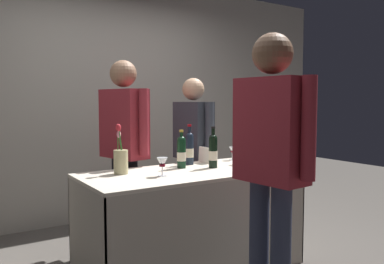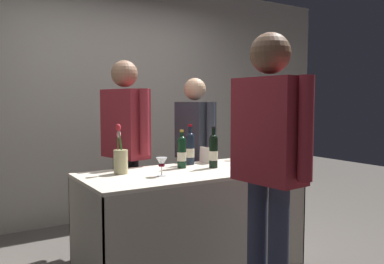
{
  "view_description": "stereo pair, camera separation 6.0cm",
  "coord_description": "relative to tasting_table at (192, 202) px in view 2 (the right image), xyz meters",
  "views": [
    {
      "loc": [
        -1.67,
        -2.57,
        1.33
      ],
      "look_at": [
        0.0,
        0.0,
        1.1
      ],
      "focal_mm": 37.27,
      "sensor_mm": 36.0,
      "label": 1
    },
    {
      "loc": [
        -1.62,
        -2.6,
        1.33
      ],
      "look_at": [
        0.0,
        0.0,
        1.1
      ],
      "focal_mm": 37.27,
      "sensor_mm": 36.0,
      "label": 2
    }
  ],
  "objects": [
    {
      "name": "wine_glass_near_vendor",
      "position": [
        0.51,
        0.03,
        0.34
      ],
      "size": [
        0.08,
        0.08,
        0.13
      ],
      "color": "silver",
      "rests_on": "tasting_table"
    },
    {
      "name": "display_bottle_3",
      "position": [
        0.21,
        0.01,
        0.39
      ],
      "size": [
        0.07,
        0.07,
        0.34
      ],
      "color": "black",
      "rests_on": "tasting_table"
    },
    {
      "name": "display_bottle_2",
      "position": [
        -0.01,
        0.14,
        0.38
      ],
      "size": [
        0.07,
        0.07,
        0.31
      ],
      "color": "black",
      "rests_on": "tasting_table"
    },
    {
      "name": "wine_glass_mid",
      "position": [
        0.61,
        0.26,
        0.33
      ],
      "size": [
        0.07,
        0.07,
        0.12
      ],
      "color": "silver",
      "rests_on": "tasting_table"
    },
    {
      "name": "taster_foreground_right",
      "position": [
        -0.02,
        -0.88,
        0.49
      ],
      "size": [
        0.25,
        0.6,
        1.73
      ],
      "rotation": [
        0.0,
        0.0,
        1.66
      ],
      "color": "#2D3347",
      "rests_on": "ground_plane"
    },
    {
      "name": "vendor_assistant",
      "position": [
        0.44,
        0.66,
        0.37
      ],
      "size": [
        0.24,
        0.56,
        1.56
      ],
      "rotation": [
        0.0,
        0.0,
        -1.49
      ],
      "color": "black",
      "rests_on": "ground_plane"
    },
    {
      "name": "vendor_presenter",
      "position": [
        -0.28,
        0.65,
        0.47
      ],
      "size": [
        0.31,
        0.61,
        1.69
      ],
      "rotation": [
        0.0,
        0.0,
        -1.35
      ],
      "color": "black",
      "rests_on": "ground_plane"
    },
    {
      "name": "display_bottle_0",
      "position": [
        0.65,
        -0.05,
        0.39
      ],
      "size": [
        0.07,
        0.07,
        0.33
      ],
      "color": "#192333",
      "rests_on": "tasting_table"
    },
    {
      "name": "display_bottle_1",
      "position": [
        0.14,
        0.26,
        0.39
      ],
      "size": [
        0.07,
        0.07,
        0.34
      ],
      "color": "#192333",
      "rests_on": "tasting_table"
    },
    {
      "name": "back_partition",
      "position": [
        0.0,
        1.78,
        0.82
      ],
      "size": [
        6.31,
        0.12,
        2.75
      ],
      "primitive_type": "cube",
      "color": "#9E998E",
      "rests_on": "ground_plane"
    },
    {
      "name": "brochure_stand",
      "position": [
        0.3,
        0.26,
        0.32
      ],
      "size": [
        0.03,
        0.14,
        0.14
      ],
      "primitive_type": "cube",
      "rotation": [
        -0.05,
        0.0,
        4.81
      ],
      "color": "silver",
      "rests_on": "tasting_table"
    },
    {
      "name": "featured_wine_bottle",
      "position": [
        0.48,
        -0.18,
        0.37
      ],
      "size": [
        0.08,
        0.08,
        0.31
      ],
      "color": "#38230F",
      "rests_on": "tasting_table"
    },
    {
      "name": "flower_vase",
      "position": [
        -0.52,
        0.16,
        0.35
      ],
      "size": [
        0.11,
        0.11,
        0.37
      ],
      "color": "tan",
      "rests_on": "tasting_table"
    },
    {
      "name": "wine_glass_near_taster",
      "position": [
        -0.31,
        -0.08,
        0.34
      ],
      "size": [
        0.08,
        0.08,
        0.13
      ],
      "color": "silver",
      "rests_on": "tasting_table"
    },
    {
      "name": "tasting_table",
      "position": [
        0.0,
        0.0,
        0.0
      ],
      "size": [
        1.71,
        0.75,
        0.8
      ],
      "color": "beige",
      "rests_on": "ground_plane"
    }
  ]
}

